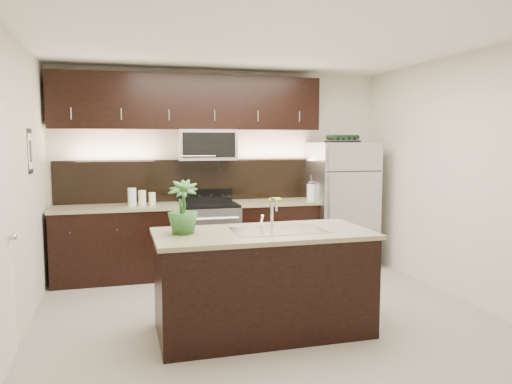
# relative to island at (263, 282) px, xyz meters

# --- Properties ---
(ground) EXTENTS (4.50, 4.50, 0.00)m
(ground) POSITION_rel_island_xyz_m (0.13, 0.46, -0.47)
(ground) COLOR gray
(ground) RESTS_ON ground
(room_walls) EXTENTS (4.52, 4.02, 2.71)m
(room_walls) POSITION_rel_island_xyz_m (0.02, 0.42, 1.22)
(room_walls) COLOR beige
(room_walls) RESTS_ON ground
(counter_run) EXTENTS (3.51, 0.65, 0.94)m
(counter_run) POSITION_rel_island_xyz_m (-0.33, 2.15, -0.00)
(counter_run) COLOR black
(counter_run) RESTS_ON ground
(upper_fixtures) EXTENTS (3.49, 0.40, 1.66)m
(upper_fixtures) POSITION_rel_island_xyz_m (-0.30, 2.30, 1.67)
(upper_fixtures) COLOR black
(upper_fixtures) RESTS_ON counter_run
(island) EXTENTS (1.96, 0.96, 0.94)m
(island) POSITION_rel_island_xyz_m (0.00, 0.00, 0.00)
(island) COLOR black
(island) RESTS_ON ground
(sink_faucet) EXTENTS (0.84, 0.50, 0.28)m
(sink_faucet) POSITION_rel_island_xyz_m (0.15, 0.01, 0.48)
(sink_faucet) COLOR silver
(sink_faucet) RESTS_ON island
(refrigerator) EXTENTS (0.83, 0.75, 1.73)m
(refrigerator) POSITION_rel_island_xyz_m (1.76, 2.09, 0.39)
(refrigerator) COLOR #B2B2B7
(refrigerator) RESTS_ON ground
(wine_rack) EXTENTS (0.43, 0.26, 0.10)m
(wine_rack) POSITION_rel_island_xyz_m (1.76, 2.09, 1.31)
(wine_rack) COLOR black
(wine_rack) RESTS_ON refrigerator
(plant) EXTENTS (0.31, 0.31, 0.47)m
(plant) POSITION_rel_island_xyz_m (-0.71, 0.08, 0.70)
(plant) COLOR #2A5A24
(plant) RESTS_ON island
(canisters) EXTENTS (0.34, 0.11, 0.23)m
(canisters) POSITION_rel_island_xyz_m (-1.00, 2.11, 0.57)
(canisters) COLOR silver
(canisters) RESTS_ON counter_run
(french_press) EXTENTS (0.12, 0.12, 0.34)m
(french_press) POSITION_rel_island_xyz_m (1.30, 2.10, 0.59)
(french_press) COLOR silver
(french_press) RESTS_ON counter_run
(bananas) EXTENTS (0.21, 0.17, 0.06)m
(bananas) POSITION_rel_island_xyz_m (0.71, 2.07, 0.50)
(bananas) COLOR gold
(bananas) RESTS_ON counter_run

